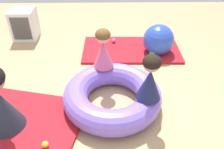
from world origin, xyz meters
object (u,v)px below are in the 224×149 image
(play_ball_pink, at_px, (114,40))
(exercise_ball_large, at_px, (158,40))
(child_in_navy, at_px, (150,78))
(storage_cube, at_px, (24,24))
(play_ball_yellow, at_px, (45,145))
(inflatable_cushion, at_px, (112,95))
(child_in_pink, at_px, (103,49))
(play_ball_orange, at_px, (100,56))
(play_ball_green, at_px, (152,53))

(play_ball_pink, bearing_deg, exercise_ball_large, -23.80)
(child_in_navy, relative_size, storage_cube, 0.99)
(play_ball_yellow, relative_size, exercise_ball_large, 0.14)
(inflatable_cushion, xyz_separation_m, child_in_pink, (-0.11, 0.44, 0.42))
(play_ball_orange, xyz_separation_m, exercise_ball_large, (0.99, 0.22, 0.19))
(child_in_navy, xyz_separation_m, child_in_pink, (-0.52, 0.65, -0.00))
(child_in_pink, height_order, play_ball_pink, child_in_pink)
(play_ball_orange, height_order, play_ball_green, play_ball_green)
(child_in_pink, xyz_separation_m, play_ball_green, (0.81, 0.68, -0.49))
(play_ball_pink, xyz_separation_m, play_ball_green, (0.64, -0.49, 0.01))
(child_in_navy, height_order, play_ball_green, child_in_navy)
(play_ball_orange, bearing_deg, play_ball_pink, 67.10)
(play_ball_pink, bearing_deg, storage_cube, 170.29)
(child_in_navy, distance_m, storage_cube, 2.96)
(play_ball_pink, xyz_separation_m, storage_cube, (-1.69, 0.29, 0.20))
(play_ball_orange, relative_size, exercise_ball_large, 0.14)
(inflatable_cushion, xyz_separation_m, play_ball_pink, (0.05, 1.62, -0.08))
(child_in_pink, height_order, play_ball_orange, child_in_pink)
(exercise_ball_large, bearing_deg, child_in_navy, -104.91)
(inflatable_cushion, distance_m, exercise_ball_large, 1.52)
(child_in_navy, distance_m, play_ball_orange, 1.49)
(play_ball_yellow, bearing_deg, exercise_ball_large, 52.21)
(inflatable_cushion, relative_size, child_in_pink, 2.27)
(play_ball_green, relative_size, exercise_ball_large, 0.20)
(inflatable_cushion, relative_size, play_ball_yellow, 17.23)
(exercise_ball_large, height_order, storage_cube, storage_cube)
(inflatable_cushion, distance_m, play_ball_yellow, 0.99)
(play_ball_yellow, bearing_deg, play_ball_orange, 73.01)
(storage_cube, bearing_deg, play_ball_orange, -30.05)
(play_ball_yellow, xyz_separation_m, storage_cube, (-0.93, 2.59, 0.20))
(child_in_pink, bearing_deg, play_ball_pink, -95.28)
(play_ball_orange, bearing_deg, play_ball_yellow, -106.99)
(inflatable_cushion, height_order, play_ball_yellow, inflatable_cushion)
(inflatable_cushion, distance_m, child_in_pink, 0.62)
(inflatable_cushion, relative_size, storage_cube, 2.22)
(child_in_pink, distance_m, play_ball_pink, 1.29)
(child_in_pink, xyz_separation_m, storage_cube, (-1.53, 1.47, -0.30))
(inflatable_cushion, bearing_deg, storage_cube, 130.70)
(play_ball_pink, bearing_deg, play_ball_green, -37.48)
(play_ball_pink, relative_size, exercise_ball_large, 0.15)
(play_ball_yellow, relative_size, play_ball_green, 0.69)
(child_in_pink, bearing_deg, child_in_navy, 131.30)
(play_ball_orange, bearing_deg, play_ball_green, 3.98)
(play_ball_pink, distance_m, exercise_ball_large, 0.85)
(inflatable_cushion, height_order, play_ball_pink, inflatable_cushion)
(child_in_navy, xyz_separation_m, play_ball_green, (0.29, 1.33, -0.49))
(play_ball_pink, distance_m, play_ball_green, 0.81)
(play_ball_yellow, height_order, storage_cube, storage_cube)
(child_in_pink, bearing_deg, exercise_ball_large, -134.81)
(play_ball_pink, distance_m, storage_cube, 1.73)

